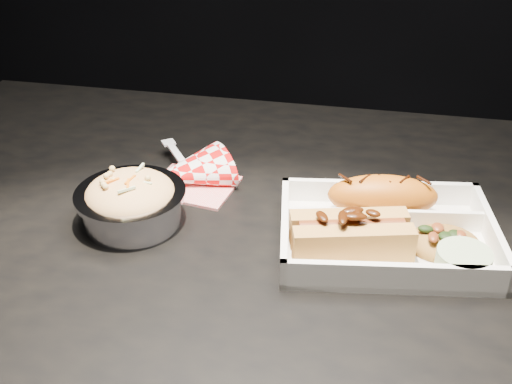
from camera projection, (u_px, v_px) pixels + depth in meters
dining_table at (276, 291)px, 0.83m from camera, size 1.20×0.80×0.75m
food_tray at (386, 237)px, 0.76m from camera, size 0.27×0.21×0.04m
fried_pastry at (383, 196)px, 0.80m from camera, size 0.14×0.07×0.05m
hotdog at (351, 233)px, 0.73m from camera, size 0.15×0.09×0.06m
fried_rice_mound at (445, 235)px, 0.74m from camera, size 0.10×0.08×0.03m
cupcake_liner at (463, 263)px, 0.70m from camera, size 0.06×0.06×0.03m
foil_coleslaw_cup at (131, 200)px, 0.79m from camera, size 0.14×0.14×0.07m
napkin_fork at (188, 172)px, 0.88m from camera, size 0.15×0.16×0.10m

